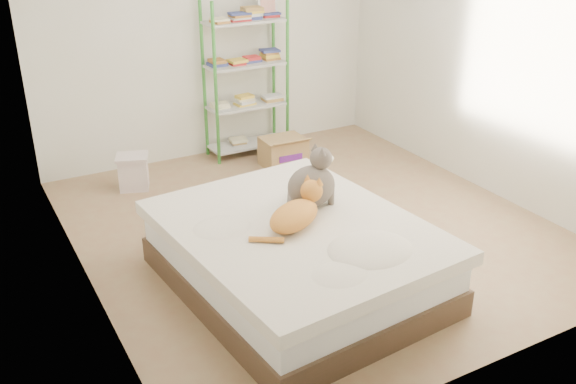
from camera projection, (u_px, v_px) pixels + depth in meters
room at (313, 80)px, 5.06m from camera, size 3.81×4.21×2.61m
bed at (296, 256)px, 4.63m from camera, size 1.77×2.13×0.51m
orange_cat at (294, 213)px, 4.43m from camera, size 0.64×0.53×0.23m
grey_cat at (311, 178)px, 4.71m from camera, size 0.40×0.34×0.45m
shelf_unit at (246, 72)px, 6.85m from camera, size 0.88×0.36×1.74m
cardboard_box at (283, 152)px, 6.80m from camera, size 0.45×0.44×0.36m
white_bin at (133, 172)px, 6.25m from camera, size 0.38×0.35×0.35m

